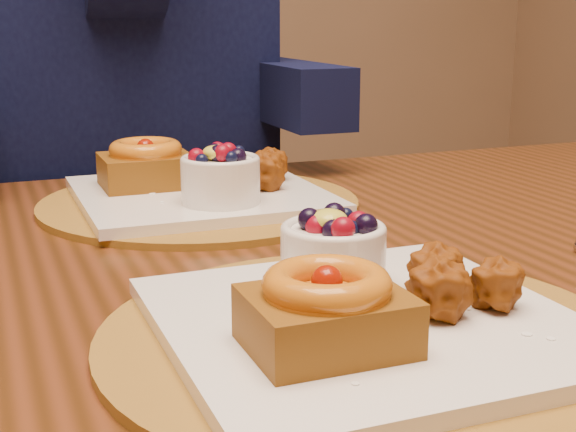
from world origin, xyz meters
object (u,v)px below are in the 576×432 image
object	(u,v)px
dining_table	(262,332)
place_setting_near	(362,312)
chair_far	(120,287)
place_setting_far	(198,187)

from	to	relation	value
dining_table	place_setting_near	xyz separation A→B (m)	(-0.00, -0.22, 0.10)
dining_table	chair_far	size ratio (longest dim) A/B	1.84
dining_table	chair_far	distance (m)	0.78
dining_table	place_setting_far	size ratio (longest dim) A/B	4.21
dining_table	place_setting_far	bearing A→B (deg)	90.69
chair_far	place_setting_far	bearing A→B (deg)	-96.66
dining_table	chair_far	xyz separation A→B (m)	(-0.02, 0.75, -0.20)
dining_table	chair_far	world-z (taller)	chair_far
place_setting_near	dining_table	bearing A→B (deg)	89.45
place_setting_near	place_setting_far	bearing A→B (deg)	90.07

